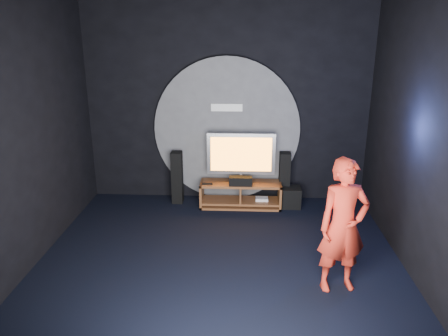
# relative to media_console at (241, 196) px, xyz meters

# --- Properties ---
(floor) EXTENTS (5.00, 5.00, 0.00)m
(floor) POSITION_rel_media_console_xyz_m (-0.27, -2.05, -0.19)
(floor) COLOR black
(floor) RESTS_ON ground
(back_wall) EXTENTS (5.00, 0.04, 3.50)m
(back_wall) POSITION_rel_media_console_xyz_m (-0.27, 0.45, 1.56)
(back_wall) COLOR black
(back_wall) RESTS_ON ground
(front_wall) EXTENTS (5.00, 0.04, 3.50)m
(front_wall) POSITION_rel_media_console_xyz_m (-0.27, -4.55, 1.56)
(front_wall) COLOR black
(front_wall) RESTS_ON ground
(left_wall) EXTENTS (0.04, 5.00, 3.50)m
(left_wall) POSITION_rel_media_console_xyz_m (-2.77, -2.05, 1.56)
(left_wall) COLOR black
(left_wall) RESTS_ON ground
(right_wall) EXTENTS (0.04, 5.00, 3.50)m
(right_wall) POSITION_rel_media_console_xyz_m (2.23, -2.05, 1.56)
(right_wall) COLOR black
(right_wall) RESTS_ON ground
(wall_disc_panel) EXTENTS (2.60, 0.11, 2.60)m
(wall_disc_panel) POSITION_rel_media_console_xyz_m (-0.27, 0.39, 1.11)
(wall_disc_panel) COLOR #515156
(wall_disc_panel) RESTS_ON ground
(media_console) EXTENTS (1.43, 0.45, 0.45)m
(media_console) POSITION_rel_media_console_xyz_m (0.00, 0.00, 0.00)
(media_console) COLOR brown
(media_console) RESTS_ON ground
(tv) EXTENTS (1.19, 0.22, 0.87)m
(tv) POSITION_rel_media_console_xyz_m (-0.01, 0.07, 0.73)
(tv) COLOR #A4A4AB
(tv) RESTS_ON media_console
(center_speaker) EXTENTS (0.40, 0.15, 0.15)m
(center_speaker) POSITION_rel_media_console_xyz_m (-0.01, -0.13, 0.33)
(center_speaker) COLOR black
(center_speaker) RESTS_ON media_console
(remote) EXTENTS (0.18, 0.05, 0.02)m
(remote) POSITION_rel_media_console_xyz_m (-0.59, -0.12, 0.27)
(remote) COLOR black
(remote) RESTS_ON media_console
(tower_speaker_left) EXTENTS (0.19, 0.21, 0.96)m
(tower_speaker_left) POSITION_rel_media_console_xyz_m (-1.16, 0.13, 0.28)
(tower_speaker_left) COLOR black
(tower_speaker_left) RESTS_ON ground
(tower_speaker_right) EXTENTS (0.19, 0.21, 0.96)m
(tower_speaker_right) POSITION_rel_media_console_xyz_m (0.77, 0.18, 0.28)
(tower_speaker_right) COLOR black
(tower_speaker_right) RESTS_ON ground
(subwoofer) EXTENTS (0.33, 0.33, 0.36)m
(subwoofer) POSITION_rel_media_console_xyz_m (0.89, 0.03, -0.01)
(subwoofer) COLOR black
(subwoofer) RESTS_ON ground
(player) EXTENTS (0.68, 0.52, 1.67)m
(player) POSITION_rel_media_console_xyz_m (1.24, -2.47, 0.64)
(player) COLOR red
(player) RESTS_ON ground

